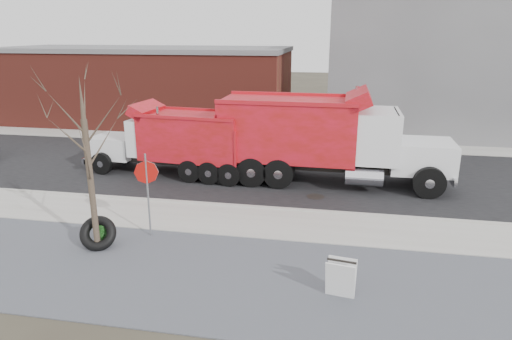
% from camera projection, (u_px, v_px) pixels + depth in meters
% --- Properties ---
extents(ground, '(120.00, 120.00, 0.00)m').
position_uv_depth(ground, '(222.00, 223.00, 15.68)').
color(ground, '#383328').
rests_on(ground, ground).
extents(gravel_verge, '(60.00, 5.00, 0.03)m').
position_uv_depth(gravel_verge, '(190.00, 274.00, 12.38)').
color(gravel_verge, slate).
rests_on(gravel_verge, ground).
extents(sidewalk, '(60.00, 2.50, 0.06)m').
position_uv_depth(sidewalk, '(224.00, 220.00, 15.90)').
color(sidewalk, '#9E9B93').
rests_on(sidewalk, ground).
extents(curb, '(60.00, 0.15, 0.11)m').
position_uv_depth(curb, '(233.00, 206.00, 17.12)').
color(curb, '#9E9B93').
rests_on(curb, ground).
extents(road, '(60.00, 9.40, 0.02)m').
position_uv_depth(road, '(256.00, 170.00, 21.60)').
color(road, black).
rests_on(road, ground).
extents(far_sidewalk, '(60.00, 2.00, 0.06)m').
position_uv_depth(far_sidewalk, '(273.00, 142.00, 26.95)').
color(far_sidewalk, '#9E9B93').
rests_on(far_sidewalk, ground).
extents(building_grey, '(12.00, 10.00, 8.00)m').
position_uv_depth(building_grey, '(423.00, 68.00, 29.86)').
color(building_grey, slate).
rests_on(building_grey, ground).
extents(building_brick, '(20.20, 8.20, 5.30)m').
position_uv_depth(building_brick, '(146.00, 84.00, 32.62)').
color(building_brick, maroon).
rests_on(building_brick, ground).
extents(bare_tree, '(3.20, 3.20, 5.20)m').
position_uv_depth(bare_tree, '(86.00, 144.00, 12.82)').
color(bare_tree, '#382D23').
rests_on(bare_tree, ground).
extents(fire_hydrant, '(0.52, 0.50, 0.91)m').
position_uv_depth(fire_hydrant, '(103.00, 232.00, 14.02)').
color(fire_hydrant, '#266024').
rests_on(fire_hydrant, ground).
extents(truck_tire, '(1.30, 1.16, 1.07)m').
position_uv_depth(truck_tire, '(98.00, 233.00, 13.79)').
color(truck_tire, black).
rests_on(truck_tire, ground).
extents(stop_sign, '(0.72, 0.26, 2.75)m').
position_uv_depth(stop_sign, '(147.00, 181.00, 14.18)').
color(stop_sign, gray).
rests_on(stop_sign, ground).
extents(sandwich_board, '(0.78, 0.56, 1.00)m').
position_uv_depth(sandwich_board, '(341.00, 278.00, 11.20)').
color(sandwich_board, white).
rests_on(sandwich_board, ground).
extents(dump_truck_red_a, '(10.23, 2.93, 4.06)m').
position_uv_depth(dump_truck_red_a, '(321.00, 136.00, 19.41)').
color(dump_truck_red_a, black).
rests_on(dump_truck_red_a, ground).
extents(dump_truck_red_b, '(7.70, 2.87, 3.23)m').
position_uv_depth(dump_truck_red_b, '(175.00, 139.00, 20.60)').
color(dump_truck_red_b, black).
rests_on(dump_truck_red_b, ground).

